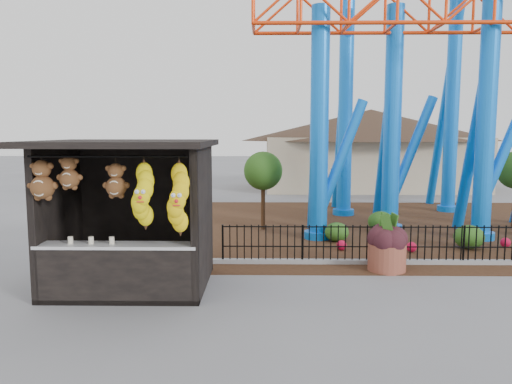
{
  "coord_description": "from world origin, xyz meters",
  "views": [
    {
      "loc": [
        -0.17,
        -9.21,
        3.29
      ],
      "look_at": [
        -0.34,
        1.5,
        2.0
      ],
      "focal_mm": 35.0,
      "sensor_mm": 36.0,
      "label": 1
    }
  ],
  "objects_px": {
    "roller_coaster": "(420,38)",
    "terracotta_planter": "(387,257)",
    "potted_plant": "(389,250)",
    "prize_booth": "(128,218)"
  },
  "relations": [
    {
      "from": "roller_coaster",
      "to": "terracotta_planter",
      "type": "bearing_deg",
      "value": -112.1
    },
    {
      "from": "potted_plant",
      "to": "terracotta_planter",
      "type": "bearing_deg",
      "value": -127.18
    },
    {
      "from": "prize_booth",
      "to": "roller_coaster",
      "type": "distance_m",
      "value": 11.97
    },
    {
      "from": "terracotta_planter",
      "to": "potted_plant",
      "type": "xyz_separation_m",
      "value": [
        0.12,
        0.27,
        0.11
      ]
    },
    {
      "from": "potted_plant",
      "to": "prize_booth",
      "type": "bearing_deg",
      "value": -176.18
    },
    {
      "from": "roller_coaster",
      "to": "potted_plant",
      "type": "bearing_deg",
      "value": -112.0
    },
    {
      "from": "prize_booth",
      "to": "potted_plant",
      "type": "distance_m",
      "value": 6.23
    },
    {
      "from": "prize_booth",
      "to": "roller_coaster",
      "type": "xyz_separation_m",
      "value": [
        8.1,
        7.3,
        4.92
      ]
    },
    {
      "from": "prize_booth",
      "to": "potted_plant",
      "type": "height_order",
      "value": "prize_booth"
    },
    {
      "from": "terracotta_planter",
      "to": "potted_plant",
      "type": "distance_m",
      "value": 0.32
    }
  ]
}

